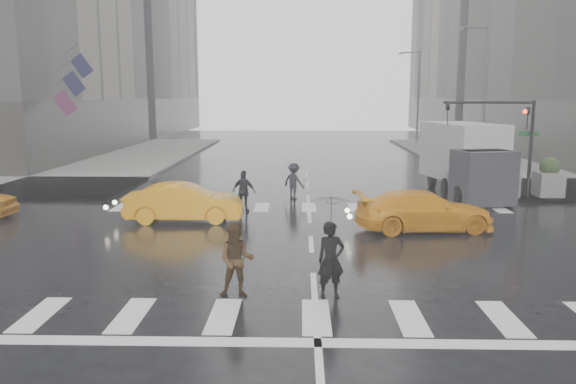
{
  "coord_description": "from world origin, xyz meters",
  "views": [
    {
      "loc": [
        -0.34,
        -17.44,
        4.69
      ],
      "look_at": [
        -0.79,
        2.0,
        1.35
      ],
      "focal_mm": 35.0,
      "sensor_mm": 36.0,
      "label": 1
    }
  ],
  "objects_px": {
    "pedestrian_brown": "(237,260)",
    "box_truck": "(468,158)",
    "taxi_mid": "(184,202)",
    "traffic_signal_pole": "(510,129)"
  },
  "relations": [
    {
      "from": "taxi_mid",
      "to": "box_truck",
      "type": "distance_m",
      "value": 13.56
    },
    {
      "from": "pedestrian_brown",
      "to": "taxi_mid",
      "type": "distance_m",
      "value": 8.54
    },
    {
      "from": "box_truck",
      "to": "taxi_mid",
      "type": "bearing_deg",
      "value": -167.35
    },
    {
      "from": "pedestrian_brown",
      "to": "taxi_mid",
      "type": "bearing_deg",
      "value": 108.79
    },
    {
      "from": "pedestrian_brown",
      "to": "taxi_mid",
      "type": "relative_size",
      "value": 0.4
    },
    {
      "from": "pedestrian_brown",
      "to": "box_truck",
      "type": "bearing_deg",
      "value": 54.67
    },
    {
      "from": "traffic_signal_pole",
      "to": "taxi_mid",
      "type": "bearing_deg",
      "value": -160.9
    },
    {
      "from": "traffic_signal_pole",
      "to": "box_truck",
      "type": "relative_size",
      "value": 0.7
    },
    {
      "from": "pedestrian_brown",
      "to": "box_truck",
      "type": "distance_m",
      "value": 16.63
    },
    {
      "from": "box_truck",
      "to": "pedestrian_brown",
      "type": "bearing_deg",
      "value": -136.56
    }
  ]
}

